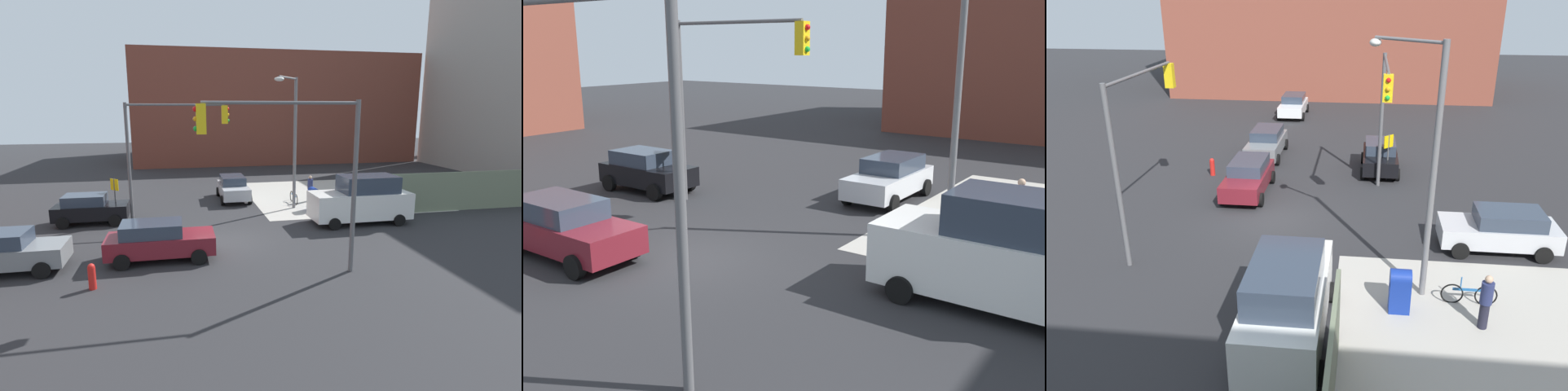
# 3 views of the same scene
# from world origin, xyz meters

# --- Properties ---
(ground_plane) EXTENTS (120.00, 120.00, 0.00)m
(ground_plane) POSITION_xyz_m (0.00, 0.00, 0.00)
(ground_plane) COLOR #28282B
(sidewalk_corner) EXTENTS (12.00, 12.00, 0.01)m
(sidewalk_corner) POSITION_xyz_m (9.00, 9.00, 0.01)
(sidewalk_corner) COLOR #ADA89E
(sidewalk_corner) RESTS_ON ground
(construction_fence) EXTENTS (20.52, 0.12, 2.40)m
(construction_fence) POSITION_xyz_m (18.26, 3.20, 1.20)
(construction_fence) COLOR slate
(construction_fence) RESTS_ON ground
(building_warehouse_north) EXTENTS (32.00, 18.00, 12.25)m
(building_warehouse_north) POSITION_xyz_m (9.56, 34.00, 6.13)
(building_warehouse_north) COLOR brown
(building_warehouse_north) RESTS_ON ground
(smokestack) EXTENTS (1.80, 1.80, 14.37)m
(smokestack) POSITION_xyz_m (30.70, 30.00, 7.19)
(smokestack) COLOR brown
(smokestack) RESTS_ON ground
(traffic_signal_nw_corner) EXTENTS (5.61, 0.36, 6.50)m
(traffic_signal_nw_corner) POSITION_xyz_m (-2.36, 4.50, 4.64)
(traffic_signal_nw_corner) COLOR #59595B
(traffic_signal_nw_corner) RESTS_ON ground
(traffic_signal_se_corner) EXTENTS (5.95, 0.36, 6.50)m
(traffic_signal_se_corner) POSITION_xyz_m (2.21, -4.50, 4.66)
(traffic_signal_se_corner) COLOR #59595B
(traffic_signal_se_corner) RESTS_ON ground
(street_lamp_corner) EXTENTS (1.88, 2.15, 8.00)m
(street_lamp_corner) POSITION_xyz_m (4.97, 5.51, 4.70)
(street_lamp_corner) COLOR slate
(street_lamp_corner) RESTS_ON ground
(warning_sign_two_way) EXTENTS (0.48, 0.48, 2.40)m
(warning_sign_two_way) POSITION_xyz_m (-5.40, 4.96, 1.64)
(warning_sign_two_way) COLOR #4C4C4C
(warning_sign_two_way) RESTS_ON ground
(mailbox_blue) EXTENTS (0.56, 0.64, 1.43)m
(mailbox_blue) POSITION_xyz_m (6.20, 5.00, 0.76)
(mailbox_blue) COLOR navy
(mailbox_blue) RESTS_ON ground
(fire_hydrant) EXTENTS (0.26, 0.26, 0.94)m
(fire_hydrant) POSITION_xyz_m (-5.00, -4.20, 0.49)
(fire_hydrant) COLOR red
(fire_hydrant) RESTS_ON ground
(coupe_silver) EXTENTS (2.02, 4.32, 1.62)m
(coupe_silver) POSITION_xyz_m (1.76, 8.96, 0.84)
(coupe_silver) COLOR #B7BABF
(coupe_silver) RESTS_ON ground
(hatchback_maroon) EXTENTS (4.39, 2.02, 1.62)m
(hatchback_maroon) POSITION_xyz_m (-2.81, -1.74, 0.84)
(hatchback_maroon) COLOR maroon
(hatchback_maroon) RESTS_ON ground
(coupe_gray) EXTENTS (4.45, 2.02, 1.62)m
(coupe_gray) POSITION_xyz_m (-8.62, -1.96, 0.84)
(coupe_gray) COLOR slate
(coupe_gray) RESTS_ON ground
(sedan_black) EXTENTS (3.83, 2.02, 1.62)m
(sedan_black) POSITION_xyz_m (-6.69, 4.61, 0.84)
(sedan_black) COLOR black
(sedan_black) RESTS_ON ground
(van_white_delivery) EXTENTS (5.40, 2.32, 2.62)m
(van_white_delivery) POSITION_xyz_m (7.87, 1.80, 1.28)
(van_white_delivery) COLOR white
(van_white_delivery) RESTS_ON ground
(pedestrian_crossing) EXTENTS (0.36, 0.36, 1.76)m
(pedestrian_crossing) POSITION_xyz_m (6.80, 7.40, 0.92)
(pedestrian_crossing) COLOR navy
(pedestrian_crossing) RESTS_ON ground
(bicycle_leaning_on_fence) EXTENTS (0.05, 1.75, 0.97)m
(bicycle_leaning_on_fence) POSITION_xyz_m (5.60, 7.20, 0.35)
(bicycle_leaning_on_fence) COLOR black
(bicycle_leaning_on_fence) RESTS_ON ground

